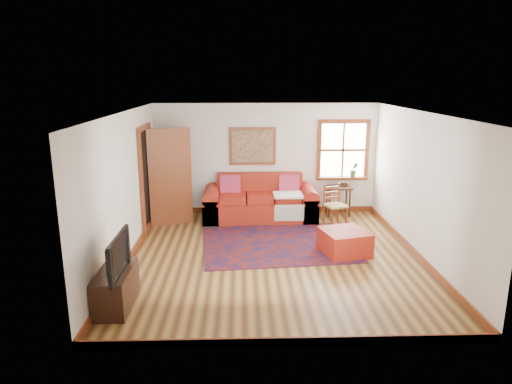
{
  "coord_description": "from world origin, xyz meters",
  "views": [
    {
      "loc": [
        -0.55,
        -7.44,
        3.05
      ],
      "look_at": [
        -0.29,
        0.6,
        1.02
      ],
      "focal_mm": 32.0,
      "sensor_mm": 36.0,
      "label": 1
    }
  ],
  "objects_px": {
    "ladder_back_chair": "(334,203)",
    "red_ottoman": "(345,242)",
    "side_table": "(338,192)",
    "red_leather_sofa": "(260,204)",
    "media_cabinet": "(116,289)"
  },
  "relations": [
    {
      "from": "side_table",
      "to": "ladder_back_chair",
      "type": "height_order",
      "value": "ladder_back_chair"
    },
    {
      "from": "side_table",
      "to": "ladder_back_chair",
      "type": "bearing_deg",
      "value": -108.26
    },
    {
      "from": "red_ottoman",
      "to": "ladder_back_chair",
      "type": "xyz_separation_m",
      "value": [
        0.13,
        1.63,
        0.26
      ]
    },
    {
      "from": "side_table",
      "to": "media_cabinet",
      "type": "height_order",
      "value": "side_table"
    },
    {
      "from": "red_leather_sofa",
      "to": "ladder_back_chair",
      "type": "xyz_separation_m",
      "value": [
        1.54,
        -0.53,
        0.15
      ]
    },
    {
      "from": "red_leather_sofa",
      "to": "side_table",
      "type": "height_order",
      "value": "red_leather_sofa"
    },
    {
      "from": "red_leather_sofa",
      "to": "side_table",
      "type": "distance_m",
      "value": 1.8
    },
    {
      "from": "side_table",
      "to": "red_leather_sofa",
      "type": "bearing_deg",
      "value": -174.29
    },
    {
      "from": "red_ottoman",
      "to": "red_leather_sofa",
      "type": "bearing_deg",
      "value": 108.89
    },
    {
      "from": "ladder_back_chair",
      "to": "red_ottoman",
      "type": "bearing_deg",
      "value": -94.45
    },
    {
      "from": "side_table",
      "to": "ladder_back_chair",
      "type": "distance_m",
      "value": 0.75
    },
    {
      "from": "ladder_back_chair",
      "to": "media_cabinet",
      "type": "distance_m",
      "value": 5.02
    },
    {
      "from": "red_leather_sofa",
      "to": "ladder_back_chair",
      "type": "distance_m",
      "value": 1.64
    },
    {
      "from": "red_leather_sofa",
      "to": "media_cabinet",
      "type": "relative_size",
      "value": 2.59
    },
    {
      "from": "side_table",
      "to": "media_cabinet",
      "type": "xyz_separation_m",
      "value": [
        -3.9,
        -4.14,
        -0.28
      ]
    }
  ]
}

